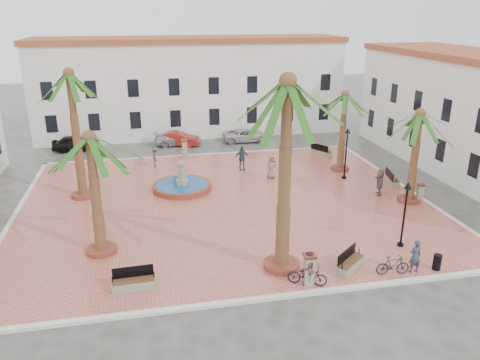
{
  "coord_description": "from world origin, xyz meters",
  "views": [
    {
      "loc": [
        -4.78,
        -27.85,
        11.95
      ],
      "look_at": [
        1.0,
        0.0,
        1.6
      ],
      "focal_mm": 35.0,
      "sensor_mm": 36.0,
      "label": 1
    }
  ],
  "objects": [
    {
      "name": "pedestrian_north",
      "position": [
        -4.17,
        8.43,
        0.96
      ],
      "size": [
        0.68,
        1.09,
        1.62
      ],
      "primitive_type": "imported",
      "rotation": [
        0.0,
        0.0,
        1.65
      ],
      "color": "#424347",
      "rests_on": "plaza"
    },
    {
      "name": "palm_nw",
      "position": [
        -9.16,
        2.89,
        7.44
      ],
      "size": [
        5.16,
        5.16,
        8.53
      ],
      "color": "brown",
      "rests_on": "plaza"
    },
    {
      "name": "fountain",
      "position": [
        -2.54,
        2.83,
        0.44
      ],
      "size": [
        4.08,
        4.08,
        2.11
      ],
      "color": "brown",
      "rests_on": "plaza"
    },
    {
      "name": "kerb_e",
      "position": [
        13.0,
        0.0,
        0.08
      ],
      "size": [
        0.3,
        22.3,
        0.16
      ],
      "primitive_type": "cube",
      "color": "silver",
      "rests_on": "ground"
    },
    {
      "name": "kerb_w",
      "position": [
        -13.0,
        0.0,
        0.08
      ],
      "size": [
        0.3,
        22.3,
        0.16
      ],
      "primitive_type": "cube",
      "color": "silver",
      "rests_on": "ground"
    },
    {
      "name": "pedestrian_fountain_a",
      "position": [
        4.19,
        3.86,
        1.04
      ],
      "size": [
        0.89,
        0.61,
        1.77
      ],
      "primitive_type": "imported",
      "rotation": [
        0.0,
        0.0,
        0.05
      ],
      "color": "#856D5A",
      "rests_on": "plaza"
    },
    {
      "name": "bench_s",
      "position": [
        -5.76,
        -9.16,
        0.44
      ],
      "size": [
        1.95,
        0.67,
        1.02
      ],
      "rotation": [
        0.0,
        0.0,
        0.04
      ],
      "color": "gray",
      "rests_on": "plaza"
    },
    {
      "name": "pedestrian_east",
      "position": [
        10.46,
        -0.84,
        1.06
      ],
      "size": [
        1.14,
        1.76,
        1.82
      ],
      "primitive_type": "imported",
      "rotation": [
        0.0,
        0.0,
        -1.96
      ],
      "color": "#655B4E",
      "rests_on": "plaza"
    },
    {
      "name": "bicycle_b",
      "position": [
        6.21,
        -10.4,
        0.63
      ],
      "size": [
        1.65,
        0.64,
        0.97
      ],
      "primitive_type": "imported",
      "rotation": [
        0.0,
        0.0,
        1.45
      ],
      "color": "black",
      "rests_on": "plaza"
    },
    {
      "name": "car_white",
      "position": [
        4.66,
        14.91,
        0.61
      ],
      "size": [
        4.42,
        2.04,
        1.23
      ],
      "primitive_type": "imported",
      "rotation": [
        0.0,
        0.0,
        1.57
      ],
      "color": "beige",
      "rests_on": "ground"
    },
    {
      "name": "bench_ne",
      "position": [
        9.9,
        8.56,
        0.44
      ],
      "size": [
        1.49,
        1.98,
        1.03
      ],
      "rotation": [
        0.0,
        0.0,
        2.1
      ],
      "color": "gray",
      "rests_on": "plaza"
    },
    {
      "name": "car_black",
      "position": [
        -10.98,
        14.95,
        0.71
      ],
      "size": [
        4.14,
        1.67,
        1.41
      ],
      "primitive_type": "imported",
      "rotation": [
        0.0,
        0.0,
        1.57
      ],
      "color": "black",
      "rests_on": "ground"
    },
    {
      "name": "palm_ne",
      "position": [
        10.0,
        4.67,
        5.33
      ],
      "size": [
        4.59,
        4.59,
        6.23
      ],
      "color": "brown",
      "rests_on": "plaza"
    },
    {
      "name": "lamppost_e",
      "position": [
        9.48,
        2.69,
        2.75
      ],
      "size": [
        0.42,
        0.42,
        3.84
      ],
      "color": "black",
      "rests_on": "plaza"
    },
    {
      "name": "pedestrian_fountain_b",
      "position": [
        2.41,
        6.14,
        1.13
      ],
      "size": [
        1.15,
        0.5,
        1.95
      ],
      "primitive_type": "imported",
      "rotation": [
        0.0,
        0.0,
        -0.02
      ],
      "color": "#354759",
      "rests_on": "plaza"
    },
    {
      "name": "palm_s",
      "position": [
        1.27,
        -8.7,
        8.15
      ],
      "size": [
        5.76,
        5.76,
        9.38
      ],
      "color": "brown",
      "rests_on": "plaza"
    },
    {
      "name": "palm_e",
      "position": [
        11.87,
        -2.3,
        5.22
      ],
      "size": [
        4.87,
        4.87,
        6.16
      ],
      "color": "brown",
      "rests_on": "plaza"
    },
    {
      "name": "palm_sw",
      "position": [
        -7.43,
        -5.32,
        5.49
      ],
      "size": [
        5.07,
        5.07,
        6.48
      ],
      "color": "brown",
      "rests_on": "plaza"
    },
    {
      "name": "bollard_n",
      "position": [
        -1.64,
        10.4,
        0.95
      ],
      "size": [
        0.55,
        0.55,
        1.55
      ],
      "rotation": [
        0.0,
        0.0,
        0.0
      ],
      "color": "gray",
      "rests_on": "plaza"
    },
    {
      "name": "kerb_s",
      "position": [
        0.0,
        -11.0,
        0.08
      ],
      "size": [
        26.3,
        0.3,
        0.16
      ],
      "primitive_type": "cube",
      "color": "silver",
      "rests_on": "ground"
    },
    {
      "name": "bollard_se",
      "position": [
        2.03,
        -10.4,
        0.94
      ],
      "size": [
        0.57,
        0.57,
        1.53
      ],
      "rotation": [
        0.0,
        0.0,
        -0.05
      ],
      "color": "gray",
      "rests_on": "plaza"
    },
    {
      "name": "bench_e",
      "position": [
        12.38,
        0.94,
        0.43
      ],
      "size": [
        0.96,
        1.99,
        1.01
      ],
      "rotation": [
        0.0,
        0.0,
        1.36
      ],
      "color": "gray",
      "rests_on": "plaza"
    },
    {
      "name": "cyclist_a",
      "position": [
        7.32,
        -10.4,
        1.0
      ],
      "size": [
        0.63,
        0.43,
        1.7
      ],
      "primitive_type": "imported",
      "rotation": [
        0.0,
        0.0,
        3.18
      ],
      "color": "#34374C",
      "rests_on": "plaza"
    },
    {
      "name": "lamppost_s",
      "position": [
        8.1,
        -7.86,
        2.6
      ],
      "size": [
        0.39,
        0.39,
        3.62
      ],
      "color": "black",
      "rests_on": "plaza"
    },
    {
      "name": "kerb_n",
      "position": [
        0.0,
        11.0,
        0.08
      ],
      "size": [
        26.3,
        0.3,
        0.16
      ],
      "primitive_type": "cube",
      "color": "silver",
      "rests_on": "ground"
    },
    {
      "name": "plaza",
      "position": [
        0.0,
        0.0,
        0.07
      ],
      "size": [
        26.0,
        22.0,
        0.15
      ],
      "primitive_type": "cube",
      "color": "#D46957",
      "rests_on": "ground"
    },
    {
      "name": "building_north",
      "position": [
        -0.0,
        19.99,
        4.77
      ],
      "size": [
        30.4,
        7.4,
        9.5
      ],
      "color": "white",
      "rests_on": "ground"
    },
    {
      "name": "cyclist_b",
      "position": [
        1.99,
        -10.4,
        0.98
      ],
      "size": [
        0.98,
        0.89,
        1.66
      ],
      "primitive_type": "imported",
      "rotation": [
        0.0,
        0.0,
        3.52
      ],
      "color": "#572429",
      "rests_on": "plaza"
    },
    {
      "name": "bench_se",
      "position": [
        4.45,
        -9.54,
        0.43
      ],
      "size": [
        1.83,
        1.65,
        1.0
      ],
      "rotation": [
        0.0,
        0.0,
        0.69
      ],
      "color": "gray",
      "rests_on": "plaza"
    },
    {
      "name": "litter_bin",
      "position": [
        8.55,
        -10.4,
        0.54
      ],
      "size": [
        0.4,
        0.4,
        0.77
      ],
      "primitive_type": "cylinder",
      "color": "black",
      "rests_on": "plaza"
    },
    {
      "name": "bollard_e",
      "position": [
        12.4,
        -2.61,
        0.8
      ],
      "size": [
        0.54,
        0.54,
        1.25
      ],
      "rotation": [
        0.0,
        0.0,
        -0.25
      ],
      "color": "gray",
      "rests_on": "plaza"
    },
    {
      "name": "ground",
      "position": [
        0.0,
        0.0,
        0.0
      ],
      "size": [
        120.0,
        120.0,
        0.0
      ],
      "primitive_type": "plane",
      "color": "#56544F",
      "rests_on": "ground"
    },
    {
      "name": "car_red",
      "position": [
        -1.84,
        14.73,
        0.65
      ],
      "size": [
        4.18,
        2.4,
        1.3
      ],
      "primitive_type": "imported",
      "rotation": [
        0.0,
        0.0,
        1.3
      ],
      "color": "maroon",
      "rests_on": "ground"
    },
    {
      "name": "car_silver",
      "position": [
        -1.82,
        14.94,
        0.64
      ],
      "size": [
        4.51,
        1.97,
        1.29
      ],
      "primitive_type": "imported",
      "rotation": [
        0.0,
        0.0,
        1.53
      ],
      "color": "silver",
      "rests_on": "ground"
    },
    {
      "name": "bicycle_a",
      "position": [
        1.97,
        -10.4,
        0.62
      ],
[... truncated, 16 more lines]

